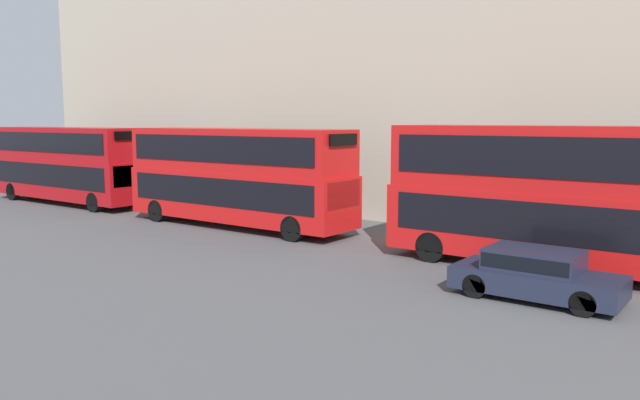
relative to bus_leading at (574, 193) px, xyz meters
The scene contains 4 objects.
bus_leading is the anchor object (origin of this frame).
bus_second_in_queue 13.90m from the bus_leading, 90.00° to the left, with size 2.59×11.16×4.26m.
bus_third_in_queue 26.77m from the bus_leading, 90.00° to the left, with size 2.59×11.20×4.21m.
car_hatchback 3.83m from the bus_leading, behind, with size 1.82×4.21×1.31m.
Camera 1 is at (-17.81, 0.21, 4.64)m, focal length 35.00 mm.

